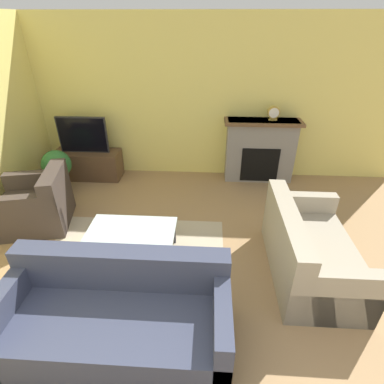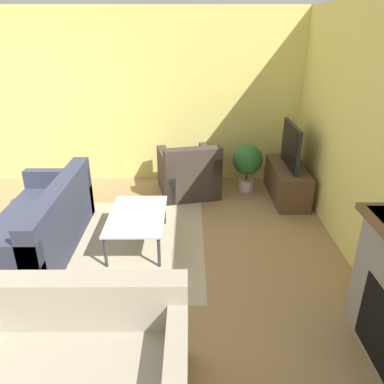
% 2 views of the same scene
% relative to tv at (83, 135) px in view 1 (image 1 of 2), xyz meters
% --- Properties ---
extents(wall_back, '(7.91, 0.06, 2.70)m').
position_rel_tv_xyz_m(wall_back, '(1.65, 0.34, 0.53)').
color(wall_back, '#EADB72').
rests_on(wall_back, ground_plane).
extents(area_rug, '(2.25, 1.86, 0.00)m').
position_rel_tv_xyz_m(area_rug, '(1.31, -2.23, -0.82)').
color(area_rug, '#B7A88E').
rests_on(area_rug, ground_plane).
extents(fireplace, '(1.30, 0.41, 1.10)m').
position_rel_tv_xyz_m(fireplace, '(3.11, 0.13, -0.24)').
color(fireplace, gray).
rests_on(fireplace, ground_plane).
extents(tv_stand, '(1.18, 0.45, 0.50)m').
position_rel_tv_xyz_m(tv_stand, '(0.00, 0.00, -0.57)').
color(tv_stand, brown).
rests_on(tv_stand, ground_plane).
extents(tv, '(0.86, 0.06, 0.64)m').
position_rel_tv_xyz_m(tv, '(0.00, 0.00, 0.00)').
color(tv, '#232328').
rests_on(tv, tv_stand).
extents(couch_sectional, '(1.96, 0.87, 0.82)m').
position_rel_tv_xyz_m(couch_sectional, '(1.45, -3.21, -0.53)').
color(couch_sectional, '#33384C').
rests_on(couch_sectional, ground_plane).
extents(couch_loveseat, '(0.87, 1.49, 0.82)m').
position_rel_tv_xyz_m(couch_loveseat, '(3.37, -2.23, -0.53)').
color(couch_loveseat, '#9E937F').
rests_on(couch_loveseat, ground_plane).
extents(armchair_by_window, '(1.05, 1.01, 0.82)m').
position_rel_tv_xyz_m(armchair_by_window, '(-0.18, -1.49, -0.53)').
color(armchair_by_window, '#3D332D').
rests_on(armchair_by_window, ground_plane).
extents(coffee_table, '(1.05, 0.66, 0.39)m').
position_rel_tv_xyz_m(coffee_table, '(1.31, -2.09, -0.47)').
color(coffee_table, '#333338').
rests_on(coffee_table, ground_plane).
extents(potted_plant, '(0.47, 0.47, 0.74)m').
position_rel_tv_xyz_m(potted_plant, '(-0.28, -0.57, -0.35)').
color(potted_plant, beige).
rests_on(potted_plant, ground_plane).
extents(mantel_clock, '(0.20, 0.07, 0.23)m').
position_rel_tv_xyz_m(mantel_clock, '(3.26, 0.13, 0.40)').
color(mantel_clock, '#B79338').
rests_on(mantel_clock, fireplace).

